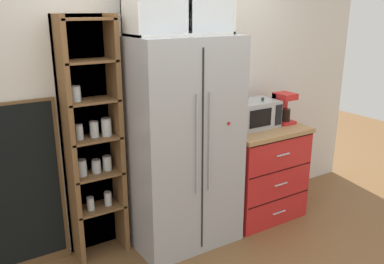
{
  "coord_description": "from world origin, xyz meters",
  "views": [
    {
      "loc": [
        -1.72,
        -2.84,
        2.06
      ],
      "look_at": [
        0.1,
        0.04,
        1.02
      ],
      "focal_mm": 37.99,
      "sensor_mm": 36.0,
      "label": 1
    }
  ],
  "objects_px": {
    "microwave": "(254,114)",
    "bottle_amber": "(258,115)",
    "refrigerator": "(182,144)",
    "coffee_maker": "(283,108)",
    "mug_navy": "(231,126)",
    "bottle_green": "(262,114)",
    "mug_red": "(263,123)",
    "chalkboard_menu": "(24,188)"
  },
  "relations": [
    {
      "from": "refrigerator",
      "to": "bottle_green",
      "type": "height_order",
      "value": "refrigerator"
    },
    {
      "from": "chalkboard_menu",
      "to": "mug_navy",
      "type": "bearing_deg",
      "value": -7.39
    },
    {
      "from": "refrigerator",
      "to": "coffee_maker",
      "type": "relative_size",
      "value": 5.97
    },
    {
      "from": "microwave",
      "to": "bottle_amber",
      "type": "distance_m",
      "value": 0.05
    },
    {
      "from": "coffee_maker",
      "to": "chalkboard_menu",
      "type": "height_order",
      "value": "chalkboard_menu"
    },
    {
      "from": "microwave",
      "to": "coffee_maker",
      "type": "distance_m",
      "value": 0.34
    },
    {
      "from": "refrigerator",
      "to": "microwave",
      "type": "relative_size",
      "value": 4.21
    },
    {
      "from": "refrigerator",
      "to": "bottle_green",
      "type": "relative_size",
      "value": 6.31
    },
    {
      "from": "bottle_amber",
      "to": "microwave",
      "type": "bearing_deg",
      "value": 174.02
    },
    {
      "from": "mug_navy",
      "to": "chalkboard_menu",
      "type": "distance_m",
      "value": 1.88
    },
    {
      "from": "microwave",
      "to": "bottle_amber",
      "type": "relative_size",
      "value": 1.74
    },
    {
      "from": "microwave",
      "to": "coffee_maker",
      "type": "relative_size",
      "value": 1.42
    },
    {
      "from": "refrigerator",
      "to": "bottle_green",
      "type": "bearing_deg",
      "value": -0.46
    },
    {
      "from": "refrigerator",
      "to": "mug_navy",
      "type": "bearing_deg",
      "value": 5.32
    },
    {
      "from": "bottle_green",
      "to": "mug_navy",
      "type": "bearing_deg",
      "value": 169.79
    },
    {
      "from": "coffee_maker",
      "to": "mug_navy",
      "type": "distance_m",
      "value": 0.63
    },
    {
      "from": "mug_navy",
      "to": "bottle_amber",
      "type": "relative_size",
      "value": 0.43
    },
    {
      "from": "coffee_maker",
      "to": "mug_red",
      "type": "relative_size",
      "value": 2.81
    },
    {
      "from": "refrigerator",
      "to": "mug_navy",
      "type": "height_order",
      "value": "refrigerator"
    },
    {
      "from": "chalkboard_menu",
      "to": "mug_red",
      "type": "bearing_deg",
      "value": -8.32
    },
    {
      "from": "refrigerator",
      "to": "bottle_green",
      "type": "xyz_separation_m",
      "value": [
        0.9,
        -0.01,
        0.14
      ]
    },
    {
      "from": "mug_red",
      "to": "bottle_green",
      "type": "bearing_deg",
      "value": 95.73
    },
    {
      "from": "mug_navy",
      "to": "chalkboard_menu",
      "type": "relative_size",
      "value": 0.08
    },
    {
      "from": "coffee_maker",
      "to": "mug_navy",
      "type": "xyz_separation_m",
      "value": [
        -0.62,
        0.05,
        -0.11
      ]
    },
    {
      "from": "mug_red",
      "to": "microwave",
      "type": "bearing_deg",
      "value": 124.38
    },
    {
      "from": "mug_red",
      "to": "bottle_amber",
      "type": "relative_size",
      "value": 0.44
    },
    {
      "from": "refrigerator",
      "to": "bottle_amber",
      "type": "bearing_deg",
      "value": 2.78
    },
    {
      "from": "mug_navy",
      "to": "mug_red",
      "type": "distance_m",
      "value": 0.34
    },
    {
      "from": "coffee_maker",
      "to": "mug_red",
      "type": "bearing_deg",
      "value": -173.21
    },
    {
      "from": "refrigerator",
      "to": "coffee_maker",
      "type": "height_order",
      "value": "refrigerator"
    },
    {
      "from": "mug_navy",
      "to": "mug_red",
      "type": "height_order",
      "value": "mug_navy"
    },
    {
      "from": "coffee_maker",
      "to": "bottle_amber",
      "type": "relative_size",
      "value": 1.23
    },
    {
      "from": "mug_navy",
      "to": "bottle_green",
      "type": "bearing_deg",
      "value": -10.21
    },
    {
      "from": "microwave",
      "to": "mug_navy",
      "type": "bearing_deg",
      "value": 179.24
    },
    {
      "from": "bottle_green",
      "to": "chalkboard_menu",
      "type": "xyz_separation_m",
      "value": [
        -2.18,
        0.3,
        -0.36
      ]
    },
    {
      "from": "mug_red",
      "to": "bottle_green",
      "type": "relative_size",
      "value": 0.38
    },
    {
      "from": "mug_red",
      "to": "bottle_amber",
      "type": "height_order",
      "value": "bottle_amber"
    },
    {
      "from": "bottle_amber",
      "to": "chalkboard_menu",
      "type": "bearing_deg",
      "value": 173.5
    },
    {
      "from": "bottle_green",
      "to": "refrigerator",
      "type": "bearing_deg",
      "value": 179.54
    },
    {
      "from": "mug_red",
      "to": "mug_navy",
      "type": "bearing_deg",
      "value": 166.66
    },
    {
      "from": "mug_red",
      "to": "bottle_green",
      "type": "xyz_separation_m",
      "value": [
        -0.0,
        0.02,
        0.08
      ]
    },
    {
      "from": "microwave",
      "to": "chalkboard_menu",
      "type": "xyz_separation_m",
      "value": [
        -2.13,
        0.24,
        -0.36
      ]
    }
  ]
}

